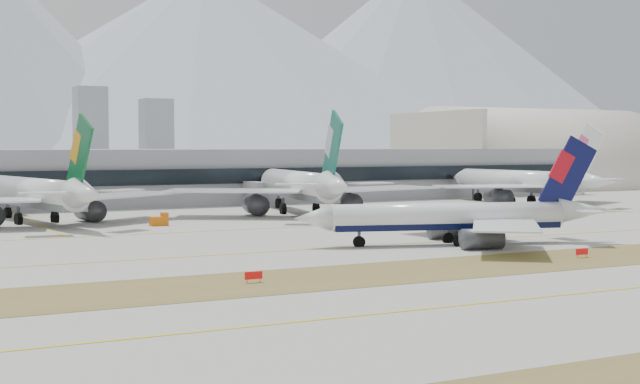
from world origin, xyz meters
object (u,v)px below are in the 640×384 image
terminal (148,176)px  hangar (532,188)px  taxiing_airliner (459,218)px  widebody_china_air (524,183)px  widebody_eva (38,195)px  widebody_cathay (301,187)px

terminal → hangar: (154.56, 20.16, -7.37)m
taxiing_airliner → terminal: 125.41m
taxiing_airliner → widebody_china_air: 103.62m
terminal → widebody_eva: bearing=-125.7°
widebody_cathay → widebody_china_air: size_ratio=1.07×
taxiing_airliner → widebody_china_air: bearing=-120.4°
widebody_eva → widebody_china_air: widebody_eva is taller
taxiing_airliner → widebody_eva: bearing=-36.9°
taxiing_airliner → widebody_eva: 88.71m
terminal → hangar: size_ratio=3.08×
taxiing_airliner → widebody_eva: (-54.00, 70.36, 1.59)m
terminal → widebody_cathay: bearing=-69.4°
taxiing_airliner → hangar: 200.96m
taxiing_airliner → widebody_china_air: size_ratio=0.85×
widebody_eva → widebody_china_air: 128.43m
widebody_cathay → terminal: size_ratio=0.24×
widebody_cathay → widebody_china_air: bearing=-78.3°
widebody_cathay → taxiing_airliner: bearing=-174.9°
widebody_cathay → terminal: bearing=30.2°
taxiing_airliner → widebody_cathay: (5.49, 69.60, 2.00)m
widebody_china_air → hangar: hangar is taller
hangar → taxiing_airliner: bearing=-134.0°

